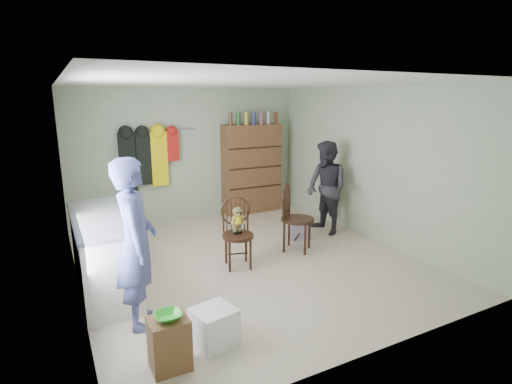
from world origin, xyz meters
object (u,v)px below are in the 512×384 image
chair_front (237,228)px  chair_far (294,214)px  dresser (252,168)px  counter (103,253)px

chair_front → chair_far: bearing=22.4°
chair_far → chair_front: bearing=144.1°
chair_front → chair_far: 1.03m
chair_far → dresser: 2.33m
dresser → chair_front: bearing=-121.2°
dresser → counter: bearing=-144.3°
chair_front → counter: bearing=-169.2°
counter → chair_far: (2.76, 0.04, 0.10)m
chair_far → dresser: size_ratio=0.52×
counter → chair_front: chair_front is taller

